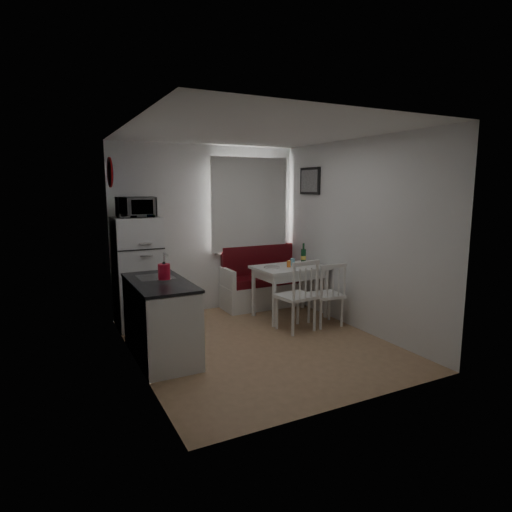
# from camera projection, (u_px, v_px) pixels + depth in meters

# --- Properties ---
(floor) EXTENTS (3.00, 3.50, 0.02)m
(floor) POSITION_uv_depth(u_px,v_px,m) (259.00, 343.00, 5.41)
(floor) COLOR tan
(floor) RESTS_ON ground
(ceiling) EXTENTS (3.00, 3.50, 0.02)m
(ceiling) POSITION_uv_depth(u_px,v_px,m) (259.00, 131.00, 4.99)
(ceiling) COLOR white
(ceiling) RESTS_ON wall_back
(wall_back) EXTENTS (3.00, 0.02, 2.60)m
(wall_back) POSITION_uv_depth(u_px,v_px,m) (208.00, 229.00, 6.74)
(wall_back) COLOR white
(wall_back) RESTS_ON floor
(wall_front) EXTENTS (3.00, 0.02, 2.60)m
(wall_front) POSITION_uv_depth(u_px,v_px,m) (353.00, 264.00, 3.66)
(wall_front) COLOR white
(wall_front) RESTS_ON floor
(wall_left) EXTENTS (0.02, 3.50, 2.60)m
(wall_left) POSITION_uv_depth(u_px,v_px,m) (133.00, 250.00, 4.53)
(wall_left) COLOR white
(wall_left) RESTS_ON floor
(wall_right) EXTENTS (0.02, 3.50, 2.60)m
(wall_right) POSITION_uv_depth(u_px,v_px,m) (355.00, 235.00, 5.88)
(wall_right) COLOR white
(wall_right) RESTS_ON floor
(window) EXTENTS (1.22, 0.06, 1.47)m
(window) POSITION_uv_depth(u_px,v_px,m) (248.00, 208.00, 6.98)
(window) COLOR white
(window) RESTS_ON wall_back
(curtain) EXTENTS (1.35, 0.02, 1.50)m
(curtain) POSITION_uv_depth(u_px,v_px,m) (250.00, 205.00, 6.91)
(curtain) COLOR white
(curtain) RESTS_ON wall_back
(kitchen_counter) EXTENTS (0.62, 1.32, 1.16)m
(kitchen_counter) POSITION_uv_depth(u_px,v_px,m) (160.00, 318.00, 4.93)
(kitchen_counter) COLOR white
(kitchen_counter) RESTS_ON floor
(wall_sign) EXTENTS (0.03, 0.40, 0.40)m
(wall_sign) POSITION_uv_depth(u_px,v_px,m) (111.00, 172.00, 5.68)
(wall_sign) COLOR #1C31A8
(wall_sign) RESTS_ON wall_left
(picture_frame) EXTENTS (0.04, 0.52, 0.42)m
(picture_frame) POSITION_uv_depth(u_px,v_px,m) (310.00, 181.00, 6.71)
(picture_frame) COLOR black
(picture_frame) RESTS_ON wall_right
(bench) EXTENTS (1.39, 0.54, 1.00)m
(bench) POSITION_uv_depth(u_px,v_px,m) (263.00, 286.00, 7.08)
(bench) COLOR white
(bench) RESTS_ON floor
(dining_table) EXTENTS (1.06, 0.76, 0.78)m
(dining_table) POSITION_uv_depth(u_px,v_px,m) (290.00, 272.00, 6.43)
(dining_table) COLOR white
(dining_table) RESTS_ON floor
(chair_left) EXTENTS (0.52, 0.50, 0.53)m
(chair_left) POSITION_uv_depth(u_px,v_px,m) (300.00, 288.00, 5.74)
(chair_left) COLOR white
(chair_left) RESTS_ON floor
(chair_right) EXTENTS (0.46, 0.44, 0.49)m
(chair_right) POSITION_uv_depth(u_px,v_px,m) (330.00, 288.00, 5.98)
(chair_right) COLOR white
(chair_right) RESTS_ON floor
(fridge) EXTENTS (0.62, 0.62, 1.55)m
(fridge) POSITION_uv_depth(u_px,v_px,m) (138.00, 272.00, 5.99)
(fridge) COLOR white
(fridge) RESTS_ON floor
(microwave) EXTENTS (0.50, 0.34, 0.28)m
(microwave) POSITION_uv_depth(u_px,v_px,m) (136.00, 207.00, 5.80)
(microwave) COLOR white
(microwave) RESTS_ON fridge
(kettle) EXTENTS (0.16, 0.16, 0.22)m
(kettle) POSITION_uv_depth(u_px,v_px,m) (164.00, 272.00, 4.82)
(kettle) COLOR red
(kettle) RESTS_ON kitchen_counter
(wine_bottle) EXTENTS (0.08, 0.08, 0.32)m
(wine_bottle) POSITION_uv_depth(u_px,v_px,m) (303.00, 253.00, 6.61)
(wine_bottle) COLOR #164726
(wine_bottle) RESTS_ON dining_table
(drinking_glass_orange) EXTENTS (0.06, 0.06, 0.10)m
(drinking_glass_orange) POSITION_uv_depth(u_px,v_px,m) (289.00, 264.00, 6.34)
(drinking_glass_orange) COLOR orange
(drinking_glass_orange) RESTS_ON dining_table
(drinking_glass_blue) EXTENTS (0.07, 0.07, 0.11)m
(drinking_glass_blue) POSITION_uv_depth(u_px,v_px,m) (293.00, 262.00, 6.49)
(drinking_glass_blue) COLOR #7FC5D8
(drinking_glass_blue) RESTS_ON dining_table
(plate) EXTENTS (0.24, 0.24, 0.02)m
(plate) POSITION_uv_depth(u_px,v_px,m) (272.00, 267.00, 6.30)
(plate) COLOR white
(plate) RESTS_ON dining_table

